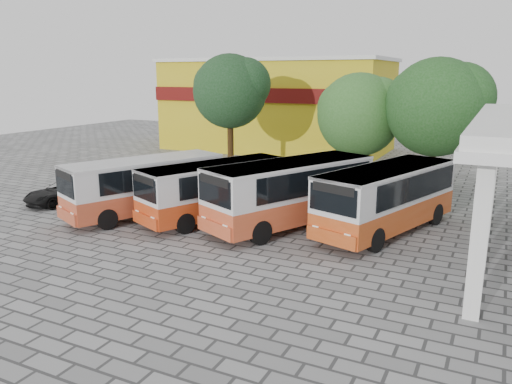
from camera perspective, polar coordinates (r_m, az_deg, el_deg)
The scene contains 10 objects.
ground at distance 20.20m, azimuth 0.92°, elevation -6.63°, with size 90.00×90.00×0.00m, color slate.
shophouse_block at distance 47.28m, azimuth 2.44°, elevation 9.95°, with size 20.40×10.40×8.30m.
bus_far_left at distance 25.30m, azimuth -12.56°, elevation 1.00°, with size 5.34×8.44×2.84m.
bus_centre_left at distance 24.12m, azimuth -4.55°, elevation 0.57°, with size 5.21×8.20×2.75m.
bus_centre_right at distance 22.86m, azimuth 4.02°, elevation 0.30°, with size 5.89×9.05×3.04m.
bus_far_right at distance 22.75m, azimuth 14.76°, elevation -0.34°, with size 4.89×8.67×2.94m.
tree_left at distance 35.88m, azimuth -2.88°, elevation 11.68°, with size 5.47×5.21×8.34m.
tree_middle at distance 33.96m, azimuth 11.83°, elevation 8.93°, with size 5.77×5.50×7.04m.
tree_right at distance 31.96m, azimuth 20.08°, elevation 9.43°, with size 6.17×5.87×7.92m.
parked_car at distance 29.29m, azimuth -21.17°, elevation -0.05°, with size 1.94×4.20×1.17m, color black.
Camera 1 is at (8.14, -17.17, 6.87)m, focal length 35.00 mm.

